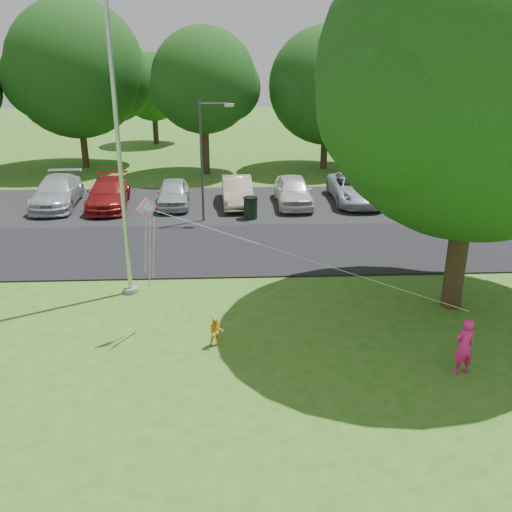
{
  "coord_description": "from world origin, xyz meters",
  "views": [
    {
      "loc": [
        -0.13,
        -12.56,
        7.93
      ],
      "look_at": [
        0.65,
        4.0,
        1.6
      ],
      "focal_mm": 40.0,
      "sensor_mm": 36.0,
      "label": 1
    }
  ],
  "objects_px": {
    "big_tree": "(478,85)",
    "kite": "(156,226)",
    "child_yellow": "(216,332)",
    "trash_can": "(251,208)",
    "woman": "(464,346)",
    "street_lamp": "(206,151)",
    "flagpole": "(120,169)"
  },
  "relations": [
    {
      "from": "street_lamp",
      "to": "big_tree",
      "type": "distance_m",
      "value": 12.71
    },
    {
      "from": "woman",
      "to": "kite",
      "type": "bearing_deg",
      "value": -31.97
    },
    {
      "from": "street_lamp",
      "to": "child_yellow",
      "type": "relative_size",
      "value": 6.35
    },
    {
      "from": "street_lamp",
      "to": "child_yellow",
      "type": "bearing_deg",
      "value": -85.7
    },
    {
      "from": "flagpole",
      "to": "street_lamp",
      "type": "bearing_deg",
      "value": 73.14
    },
    {
      "from": "flagpole",
      "to": "child_yellow",
      "type": "distance_m",
      "value": 6.03
    },
    {
      "from": "woman",
      "to": "street_lamp",
      "type": "bearing_deg",
      "value": -76.93
    },
    {
      "from": "street_lamp",
      "to": "woman",
      "type": "relative_size",
      "value": 3.58
    },
    {
      "from": "flagpole",
      "to": "child_yellow",
      "type": "relative_size",
      "value": 11.64
    },
    {
      "from": "woman",
      "to": "child_yellow",
      "type": "height_order",
      "value": "woman"
    },
    {
      "from": "big_tree",
      "to": "kite",
      "type": "xyz_separation_m",
      "value": [
        -8.84,
        -1.28,
        -3.51
      ]
    },
    {
      "from": "trash_can",
      "to": "child_yellow",
      "type": "distance_m",
      "value": 11.8
    },
    {
      "from": "street_lamp",
      "to": "big_tree",
      "type": "relative_size",
      "value": 0.47
    },
    {
      "from": "kite",
      "to": "trash_can",
      "type": "bearing_deg",
      "value": 35.46
    },
    {
      "from": "child_yellow",
      "to": "kite",
      "type": "xyz_separation_m",
      "value": [
        -1.55,
        0.83,
        2.82
      ]
    },
    {
      "from": "big_tree",
      "to": "child_yellow",
      "type": "bearing_deg",
      "value": -163.84
    },
    {
      "from": "flagpole",
      "to": "street_lamp",
      "type": "distance_m",
      "value": 8.14
    },
    {
      "from": "woman",
      "to": "child_yellow",
      "type": "xyz_separation_m",
      "value": [
        -6.22,
        1.63,
        -0.33
      ]
    },
    {
      "from": "flagpole",
      "to": "trash_can",
      "type": "relative_size",
      "value": 9.25
    },
    {
      "from": "woman",
      "to": "child_yellow",
      "type": "distance_m",
      "value": 6.44
    },
    {
      "from": "flagpole",
      "to": "street_lamp",
      "type": "xyz_separation_m",
      "value": [
        2.35,
        7.75,
        -0.89
      ]
    },
    {
      "from": "flagpole",
      "to": "kite",
      "type": "xyz_separation_m",
      "value": [
        1.38,
        -2.89,
        -0.92
      ]
    },
    {
      "from": "flagpole",
      "to": "woman",
      "type": "relative_size",
      "value": 6.56
    },
    {
      "from": "street_lamp",
      "to": "woman",
      "type": "bearing_deg",
      "value": -61.15
    },
    {
      "from": "street_lamp",
      "to": "trash_can",
      "type": "height_order",
      "value": "street_lamp"
    },
    {
      "from": "street_lamp",
      "to": "trash_can",
      "type": "relative_size",
      "value": 5.05
    },
    {
      "from": "street_lamp",
      "to": "big_tree",
      "type": "xyz_separation_m",
      "value": [
        7.87,
        -9.35,
        3.47
      ]
    },
    {
      "from": "flagpole",
      "to": "child_yellow",
      "type": "height_order",
      "value": "flagpole"
    },
    {
      "from": "child_yellow",
      "to": "trash_can",
      "type": "bearing_deg",
      "value": 79.59
    },
    {
      "from": "flagpole",
      "to": "big_tree",
      "type": "distance_m",
      "value": 10.66
    },
    {
      "from": "big_tree",
      "to": "flagpole",
      "type": "bearing_deg",
      "value": 171.07
    },
    {
      "from": "street_lamp",
      "to": "trash_can",
      "type": "xyz_separation_m",
      "value": [
        1.97,
        0.25,
        -2.73
      ]
    }
  ]
}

